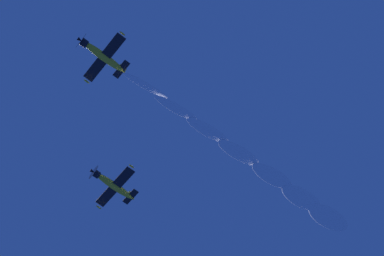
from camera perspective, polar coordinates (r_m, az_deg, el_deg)
name	(u,v)px	position (r m, az deg, el deg)	size (l,w,h in m)	color
airplane_lead	(102,55)	(98.52, -6.53, 5.22)	(7.60, 6.95, 2.47)	gold
airplane_left_wingman	(112,185)	(107.02, -5.75, -4.09)	(7.61, 6.95, 2.41)	gold
smoke_trail_lead	(277,180)	(104.14, 6.13, -3.76)	(18.10, 33.80, 5.89)	white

